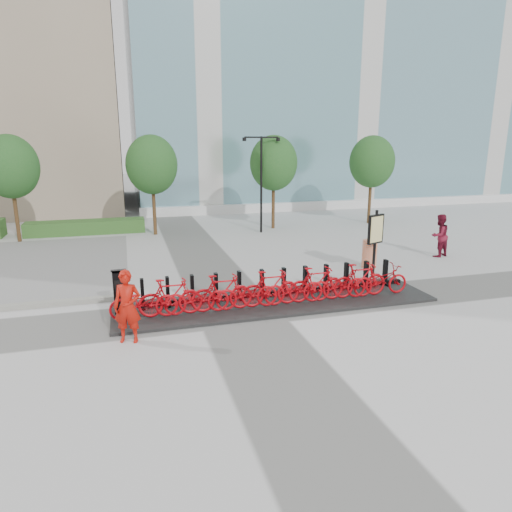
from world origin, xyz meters
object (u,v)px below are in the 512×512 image
object	(u,v)px
kiosk	(120,291)
worker_red	(127,307)
construction_barrel	(369,254)
bike_0	(144,301)
pedestrian	(439,236)
map_sign	(376,232)

from	to	relation	value
kiosk	worker_red	xyz separation A→B (m)	(0.20, -1.87, 0.20)
kiosk	construction_barrel	size ratio (longest dim) A/B	1.20
bike_0	construction_barrel	xyz separation A→B (m)	(8.61, 3.16, -0.02)
bike_0	pedestrian	xyz separation A→B (m)	(12.31, 3.94, 0.34)
kiosk	worker_red	size ratio (longest dim) A/B	0.72
bike_0	map_sign	size ratio (longest dim) A/B	0.78
kiosk	map_sign	xyz separation A→B (m)	(9.01, 1.82, 0.85)
bike_0	construction_barrel	size ratio (longest dim) A/B	1.68
bike_0	kiosk	world-z (taller)	kiosk
bike_0	map_sign	bearing A→B (deg)	-73.76
kiosk	pedestrian	world-z (taller)	pedestrian
kiosk	map_sign	world-z (taller)	map_sign
kiosk	worker_red	world-z (taller)	worker_red
bike_0	worker_red	bearing A→B (deg)	161.49
bike_0	kiosk	xyz separation A→B (m)	(-0.62, 0.62, 0.15)
worker_red	pedestrian	distance (m)	13.74
worker_red	pedestrian	world-z (taller)	pedestrian
worker_red	pedestrian	bearing A→B (deg)	37.91
kiosk	pedestrian	bearing A→B (deg)	10.35
worker_red	map_sign	size ratio (longest dim) A/B	0.77
kiosk	pedestrian	xyz separation A→B (m)	(12.93, 3.31, 0.20)
bike_0	kiosk	distance (m)	0.89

